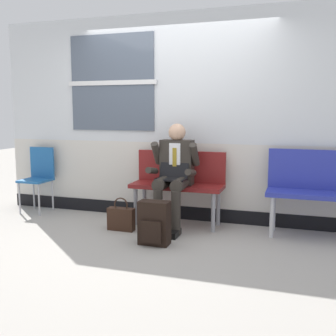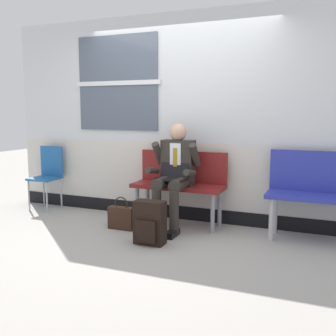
% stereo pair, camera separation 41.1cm
% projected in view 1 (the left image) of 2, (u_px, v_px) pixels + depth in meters
% --- Properties ---
extents(ground_plane, '(18.00, 18.00, 0.00)m').
position_uv_depth(ground_plane, '(159.00, 233.00, 4.74)').
color(ground_plane, '#9E9991').
extents(station_wall, '(5.06, 0.16, 2.66)m').
position_uv_depth(station_wall, '(176.00, 118.00, 5.26)').
color(station_wall, silver).
rests_on(station_wall, ground).
extents(bench_with_person, '(1.15, 0.42, 0.92)m').
position_uv_depth(bench_with_person, '(179.00, 180.00, 5.07)').
color(bench_with_person, maroon).
rests_on(bench_with_person, ground).
extents(bench_empty, '(1.02, 0.42, 0.98)m').
position_uv_depth(bench_empty, '(313.00, 186.00, 4.58)').
color(bench_empty, '#28339E').
rests_on(bench_empty, ground).
extents(person_seated, '(0.57, 0.70, 1.27)m').
position_uv_depth(person_seated, '(174.00, 172.00, 4.86)').
color(person_seated, '#2D2823').
rests_on(person_seated, ground).
extents(backpack, '(0.33, 0.21, 0.47)m').
position_uv_depth(backpack, '(154.00, 223.00, 4.31)').
color(backpack, black).
rests_on(backpack, ground).
extents(handbag, '(0.32, 0.11, 0.40)m').
position_uv_depth(handbag, '(121.00, 218.00, 4.84)').
color(handbag, '#331E14').
rests_on(handbag, ground).
extents(folding_chair, '(0.38, 0.38, 0.91)m').
position_uv_depth(folding_chair, '(39.00, 173.00, 5.74)').
color(folding_chair, '#1E5999').
rests_on(folding_chair, ground).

